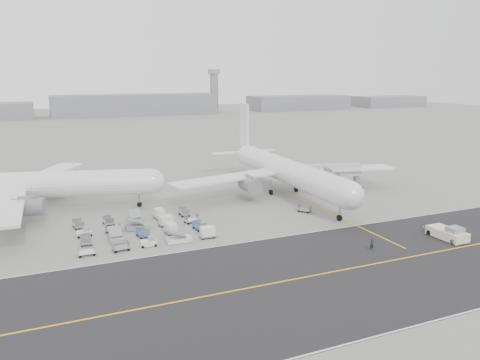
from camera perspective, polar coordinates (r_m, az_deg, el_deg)
name	(u,v)px	position (r m, az deg, el deg)	size (l,w,h in m)	color
ground	(197,244)	(77.37, -5.27, -7.82)	(700.00, 700.00, 0.00)	gray
taxiway	(275,283)	(63.78, 4.28, -12.41)	(220.00, 59.00, 0.03)	#272729
horizon_buildings	(121,115)	(334.27, -14.28, 7.65)	(520.00, 28.00, 28.00)	gray
control_tower	(214,90)	(355.82, -3.17, 10.92)	(7.00, 7.00, 31.25)	gray
airliner_a	(28,185)	(103.15, -24.42, -0.56)	(53.45, 52.28, 18.84)	white
airliner_b	(285,170)	(108.24, 5.48, 1.21)	(55.86, 56.50, 19.48)	white
pushback_tug	(448,233)	(86.48, 24.04, -5.96)	(3.28, 8.72, 2.49)	silver
jet_bridge	(329,171)	(114.14, 10.79, 1.03)	(16.96, 6.93, 6.34)	gray
gse_cluster	(142,233)	(84.07, -11.89, -6.35)	(27.26, 21.60, 2.02)	gray
stray_dolly	(305,212)	(95.48, 7.87, -3.88)	(1.60, 2.59, 1.60)	silver
ground_crew_a	(372,244)	(77.11, 15.78, -7.57)	(0.70, 0.46, 1.92)	black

